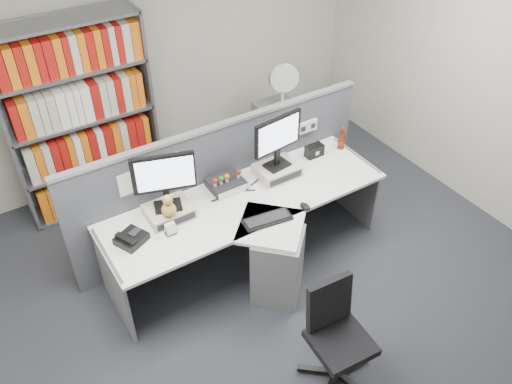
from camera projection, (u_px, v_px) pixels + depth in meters
ground at (296, 314)px, 4.57m from camera, size 5.50×5.50×0.00m
room_shell at (309, 141)px, 3.45m from camera, size 5.04×5.54×2.72m
partition at (223, 181)px, 4.99m from camera, size 3.00×0.08×1.27m
desk at (259, 236)px, 4.67m from camera, size 2.60×1.20×0.72m
monitor_riser_left at (169, 212)px, 4.45m from camera, size 0.38×0.31×0.10m
monitor_riser_right at (277, 170)px, 4.91m from camera, size 0.38×0.31×0.10m
monitor_left at (164, 177)px, 4.23m from camera, size 0.50×0.22×0.52m
monitor_right at (278, 138)px, 4.69m from camera, size 0.51×0.19×0.52m
desktop_pc at (226, 184)px, 4.76m from camera, size 0.31×0.27×0.08m
figurines at (225, 178)px, 4.69m from camera, size 0.29×0.05×0.09m
keyboard at (267, 220)px, 4.43m from camera, size 0.44×0.22×0.03m
mouse at (305, 207)px, 4.55m from camera, size 0.07×0.12×0.04m
desk_phone at (131, 239)px, 4.22m from camera, size 0.29×0.28×0.10m
desk_calendar at (170, 229)px, 4.29m from camera, size 0.09×0.07×0.11m
plush_toy at (169, 207)px, 4.29m from camera, size 0.12×0.12×0.21m
speaker at (314, 151)px, 5.14m from camera, size 0.18×0.10×0.12m
cola_bottle at (342, 140)px, 5.23m from camera, size 0.07×0.07×0.24m
shelving_unit at (82, 121)px, 5.19m from camera, size 1.41×0.40×2.00m
filing_cabinet at (281, 135)px, 6.16m from camera, size 0.45×0.61×0.70m
desk_fan at (283, 81)px, 5.73m from camera, size 0.31×0.20×0.54m
office_chair at (336, 332)px, 3.87m from camera, size 0.56×0.58×0.87m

